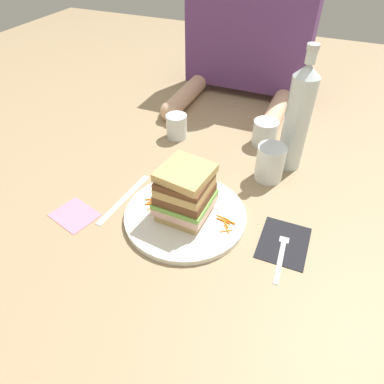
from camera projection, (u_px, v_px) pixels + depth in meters
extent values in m
plane|color=#9E8460|center=(185.00, 217.00, 0.79)|extent=(3.00, 3.00, 0.00)
cylinder|color=white|center=(187.00, 215.00, 0.79)|extent=(0.28, 0.28, 0.01)
cube|color=tan|center=(187.00, 210.00, 0.78)|extent=(0.11, 0.11, 0.02)
cube|color=beige|center=(187.00, 204.00, 0.76)|extent=(0.12, 0.12, 0.02)
cube|color=#7AB74C|center=(187.00, 199.00, 0.75)|extent=(0.12, 0.12, 0.01)
cube|color=brown|center=(187.00, 193.00, 0.74)|extent=(0.11, 0.11, 0.02)
cube|color=tan|center=(186.00, 186.00, 0.73)|extent=(0.11, 0.11, 0.02)
cube|color=brown|center=(186.00, 180.00, 0.72)|extent=(0.11, 0.10, 0.01)
cube|color=tan|center=(187.00, 173.00, 0.71)|extent=(0.11, 0.12, 0.02)
cylinder|color=orange|center=(155.00, 197.00, 0.82)|extent=(0.01, 0.03, 0.00)
cylinder|color=orange|center=(150.00, 199.00, 0.82)|extent=(0.02, 0.01, 0.00)
cylinder|color=orange|center=(159.00, 199.00, 0.82)|extent=(0.02, 0.01, 0.00)
cylinder|color=orange|center=(150.00, 204.00, 0.80)|extent=(0.02, 0.01, 0.00)
cylinder|color=orange|center=(162.00, 205.00, 0.80)|extent=(0.02, 0.02, 0.00)
cylinder|color=orange|center=(152.00, 203.00, 0.81)|extent=(0.02, 0.01, 0.00)
cylinder|color=orange|center=(155.00, 209.00, 0.79)|extent=(0.01, 0.03, 0.00)
cylinder|color=orange|center=(153.00, 201.00, 0.81)|extent=(0.02, 0.02, 0.00)
cylinder|color=orange|center=(151.00, 208.00, 0.79)|extent=(0.02, 0.02, 0.00)
cylinder|color=orange|center=(152.00, 206.00, 0.80)|extent=(0.01, 0.03, 0.00)
cylinder|color=orange|center=(225.00, 223.00, 0.76)|extent=(0.03, 0.03, 0.00)
cylinder|color=orange|center=(223.00, 221.00, 0.76)|extent=(0.03, 0.01, 0.00)
cylinder|color=orange|center=(229.00, 221.00, 0.76)|extent=(0.03, 0.00, 0.00)
cylinder|color=orange|center=(231.00, 222.00, 0.76)|extent=(0.02, 0.01, 0.00)
cylinder|color=orange|center=(226.00, 231.00, 0.74)|extent=(0.02, 0.02, 0.00)
cylinder|color=orange|center=(227.00, 229.00, 0.74)|extent=(0.02, 0.02, 0.00)
cylinder|color=orange|center=(222.00, 217.00, 0.77)|extent=(0.03, 0.01, 0.00)
cube|color=black|center=(284.00, 242.00, 0.73)|extent=(0.10, 0.13, 0.00)
cube|color=silver|center=(280.00, 261.00, 0.69)|extent=(0.02, 0.11, 0.00)
cube|color=silver|center=(285.00, 239.00, 0.74)|extent=(0.02, 0.02, 0.00)
cylinder|color=silver|center=(290.00, 231.00, 0.75)|extent=(0.01, 0.04, 0.00)
cylinder|color=silver|center=(288.00, 230.00, 0.76)|extent=(0.01, 0.04, 0.00)
cylinder|color=silver|center=(285.00, 229.00, 0.76)|extent=(0.01, 0.04, 0.00)
cylinder|color=silver|center=(282.00, 229.00, 0.76)|extent=(0.01, 0.04, 0.00)
cube|color=silver|center=(111.00, 212.00, 0.80)|extent=(0.02, 0.10, 0.00)
cube|color=silver|center=(135.00, 187.00, 0.87)|extent=(0.02, 0.11, 0.00)
cylinder|color=white|center=(270.00, 163.00, 0.87)|extent=(0.07, 0.07, 0.09)
cylinder|color=orange|center=(269.00, 168.00, 0.88)|extent=(0.07, 0.07, 0.06)
cylinder|color=silver|center=(296.00, 125.00, 0.87)|extent=(0.06, 0.06, 0.25)
cone|color=silver|center=(308.00, 70.00, 0.78)|extent=(0.06, 0.06, 0.03)
cylinder|color=silver|center=(311.00, 57.00, 0.76)|extent=(0.02, 0.02, 0.03)
cylinder|color=silver|center=(313.00, 47.00, 0.74)|extent=(0.03, 0.03, 0.01)
cylinder|color=silver|center=(177.00, 126.00, 1.03)|extent=(0.06, 0.06, 0.07)
cylinder|color=silver|center=(265.00, 133.00, 1.00)|extent=(0.07, 0.07, 0.07)
cube|color=pink|center=(75.00, 215.00, 0.80)|extent=(0.12, 0.10, 0.00)
cylinder|color=#DBAD89|center=(185.00, 96.00, 1.20)|extent=(0.06, 0.25, 0.06)
cylinder|color=#DBAD89|center=(275.00, 113.00, 1.11)|extent=(0.06, 0.25, 0.06)
sphere|color=#DBAD89|center=(170.00, 111.00, 1.12)|extent=(0.06, 0.06, 0.06)
sphere|color=#DBAD89|center=(266.00, 131.00, 1.02)|extent=(0.06, 0.06, 0.06)
cube|color=#603875|center=(250.00, 31.00, 1.17)|extent=(0.42, 0.14, 0.37)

